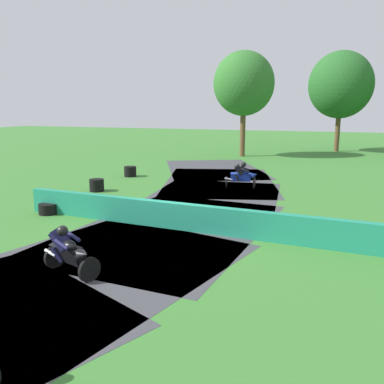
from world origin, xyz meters
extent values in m
plane|color=#38752D|center=(0.00, 0.00, 0.00)|extent=(120.00, 120.00, 0.00)
cube|color=#3D3D42|center=(-0.77, -4.59, 0.00)|extent=(7.87, 10.35, 0.01)
cube|color=#3D3D42|center=(-0.06, 0.00, 0.00)|extent=(6.43, 9.59, 0.01)
cube|color=#3D3D42|center=(-0.16, 4.66, 0.00)|extent=(6.80, 9.80, 0.01)
cube|color=#3D3D42|center=(-1.07, 9.22, 0.00)|extent=(8.19, 10.49, 0.01)
cube|color=#3D3D42|center=(-2.76, 13.55, 0.00)|extent=(9.32, 10.85, 0.01)
cube|color=#1E8466|center=(5.74, -0.38, 0.45)|extent=(23.62, 1.87, 0.90)
cylinder|color=black|center=(-0.18, -4.69, 0.29)|extent=(0.32, 0.74, 0.75)
cylinder|color=black|center=(-1.51, -4.26, 0.29)|extent=(0.32, 0.74, 0.75)
cube|color=black|center=(-0.88, -4.56, 0.57)|extent=(1.07, 0.68, 0.47)
ellipsoid|color=black|center=(-0.73, -4.69, 0.82)|extent=(0.52, 0.46, 0.31)
cone|color=black|center=(-0.24, -4.81, 0.69)|extent=(0.49, 0.46, 0.48)
cylinder|color=#B2B2B7|center=(-1.47, -4.46, 0.46)|extent=(0.41, 0.21, 0.18)
cube|color=#1E1E4C|center=(-0.99, -4.64, 0.94)|extent=(0.59, 0.40, 0.63)
sphere|color=black|center=(-0.80, -4.79, 1.21)|extent=(0.26, 0.26, 0.26)
cylinder|color=#1E1E4C|center=(-0.67, -4.57, 1.02)|extent=(0.44, 0.20, 0.24)
cylinder|color=#1E1E4C|center=(-0.78, -4.90, 0.91)|extent=(0.44, 0.20, 0.24)
cylinder|color=#1E1E4C|center=(-0.99, -4.35, 0.65)|extent=(0.32, 0.19, 0.42)
cylinder|color=#1E1E4C|center=(-1.10, -4.67, 0.54)|extent=(0.32, 0.19, 0.42)
cylinder|color=black|center=(1.17, 7.83, 0.30)|extent=(0.26, 0.69, 0.69)
cylinder|color=black|center=(-0.18, 7.47, 0.30)|extent=(0.26, 0.69, 0.69)
cube|color=#1E38B2|center=(0.50, 7.60, 0.59)|extent=(1.05, 0.58, 0.44)
ellipsoid|color=#1E38B2|center=(0.69, 7.61, 0.85)|extent=(0.51, 0.42, 0.28)
cone|color=#1E38B2|center=(1.17, 7.76, 0.71)|extent=(0.45, 0.43, 0.45)
cylinder|color=#B2B2B7|center=(-0.05, 7.35, 0.50)|extent=(0.42, 0.21, 0.17)
cube|color=black|center=(0.44, 7.53, 0.97)|extent=(0.54, 0.46, 0.60)
sphere|color=black|center=(0.67, 7.54, 1.25)|extent=(0.26, 0.26, 0.26)
cylinder|color=black|center=(0.67, 7.77, 1.02)|extent=(0.43, 0.21, 0.24)
cylinder|color=black|center=(0.76, 7.42, 0.97)|extent=(0.43, 0.21, 0.24)
cylinder|color=black|center=(0.29, 7.73, 0.64)|extent=(0.28, 0.22, 0.42)
cylinder|color=black|center=(0.38, 7.38, 0.58)|extent=(0.28, 0.22, 0.42)
cylinder|color=black|center=(-5.28, 0.11, 0.10)|extent=(0.72, 0.72, 0.20)
cylinder|color=black|center=(-5.28, 0.11, 0.30)|extent=(0.72, 0.72, 0.20)
cylinder|color=black|center=(-5.95, 4.52, 0.10)|extent=(0.70, 0.70, 0.20)
cylinder|color=black|center=(-5.95, 4.52, 0.30)|extent=(0.70, 0.70, 0.20)
cylinder|color=black|center=(-5.95, 4.52, 0.50)|extent=(0.70, 0.70, 0.20)
cylinder|color=black|center=(-6.50, 8.95, 0.10)|extent=(0.72, 0.72, 0.20)
cylinder|color=black|center=(-6.50, 8.95, 0.30)|extent=(0.72, 0.72, 0.20)
cylinder|color=black|center=(-6.50, 8.95, 0.50)|extent=(0.72, 0.72, 0.20)
cylinder|color=brown|center=(-2.65, 21.31, 1.91)|extent=(0.44, 0.44, 3.82)
ellipsoid|color=#2D6B28|center=(-2.65, 21.31, 5.92)|extent=(4.94, 4.94, 5.18)
cylinder|color=brown|center=(4.69, 28.03, 1.79)|extent=(0.44, 0.44, 3.59)
ellipsoid|color=#235B23|center=(4.69, 28.03, 6.00)|extent=(5.69, 5.69, 5.98)
camera|label=1|loc=(5.24, -12.44, 4.06)|focal=38.49mm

